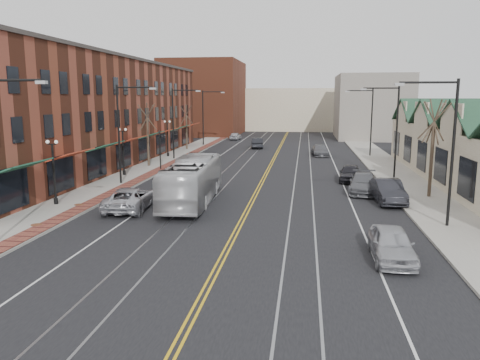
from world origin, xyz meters
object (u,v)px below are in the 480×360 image
(transit_bus, at_px, (192,181))
(parked_car_a, at_px, (392,244))
(parked_car_d, at_px, (350,173))
(parked_car_b, at_px, (388,191))
(parked_suv, at_px, (130,199))
(parked_car_c, at_px, (363,183))

(transit_bus, distance_m, parked_car_a, 15.27)
(transit_bus, xyz_separation_m, parked_car_a, (11.49, -10.03, -0.78))
(transit_bus, xyz_separation_m, parked_car_d, (11.49, 9.96, -0.80))
(transit_bus, height_order, parked_car_b, transit_bus)
(parked_suv, bearing_deg, parked_car_a, 149.09)
(parked_car_d, bearing_deg, parked_car_b, -70.88)
(parked_car_c, height_order, parked_car_d, parked_car_c)
(parked_car_c, bearing_deg, parked_suv, -146.68)
(parked_car_b, bearing_deg, parked_car_c, 108.18)
(parked_car_b, bearing_deg, parked_suv, -168.53)
(parked_car_a, bearing_deg, parked_car_d, 90.33)
(parked_car_a, bearing_deg, parked_suv, 153.88)
(parked_car_d, bearing_deg, parked_car_a, -83.42)
(parked_car_a, distance_m, parked_car_b, 12.02)
(parked_car_c, bearing_deg, parked_car_b, -61.33)
(transit_bus, relative_size, parked_car_b, 2.25)
(parked_car_a, bearing_deg, parked_car_c, 88.27)
(transit_bus, relative_size, parked_car_a, 2.51)
(parked_car_d, bearing_deg, parked_suv, -133.57)
(transit_bus, bearing_deg, parked_car_a, 135.97)
(parked_suv, height_order, parked_car_c, parked_car_c)
(parked_car_b, distance_m, parked_car_d, 8.29)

